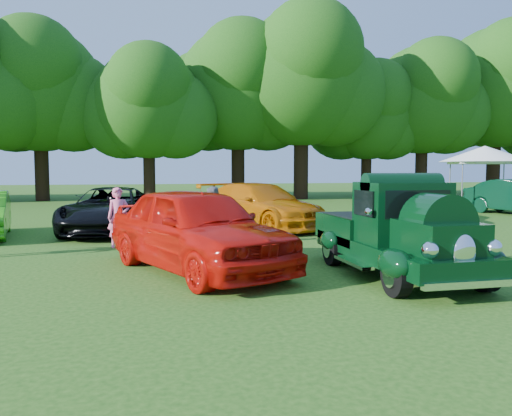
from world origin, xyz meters
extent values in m
plane|color=#1F4C11|center=(0.00, 0.00, 0.00)|extent=(120.00, 120.00, 0.00)
cylinder|color=black|center=(1.08, -1.33, 0.34)|extent=(0.20, 0.67, 0.67)
cylinder|color=black|center=(2.59, -1.33, 0.34)|extent=(0.20, 0.67, 0.67)
cylinder|color=black|center=(1.08, 1.26, 0.34)|extent=(0.20, 0.67, 0.67)
cylinder|color=black|center=(2.59, 1.26, 0.34)|extent=(0.20, 0.67, 0.67)
cube|color=black|center=(1.83, 0.03, 0.47)|extent=(1.56, 4.09, 0.31)
cube|color=black|center=(1.83, -1.20, 0.84)|extent=(1.00, 1.32, 0.56)
cube|color=black|center=(1.83, -0.09, 1.14)|extent=(1.42, 1.04, 1.09)
cube|color=black|center=(1.83, -0.59, 1.33)|extent=(1.18, 0.05, 0.47)
cube|color=black|center=(1.83, 1.27, 0.73)|extent=(1.56, 1.86, 0.53)
cube|color=black|center=(1.83, 1.27, 0.98)|extent=(1.34, 1.63, 0.05)
ellipsoid|color=black|center=(1.05, -1.33, 0.51)|extent=(0.45, 0.78, 0.45)
ellipsoid|color=black|center=(2.61, -1.33, 0.51)|extent=(0.45, 0.78, 0.45)
ellipsoid|color=black|center=(1.02, 1.26, 0.50)|extent=(0.35, 0.65, 0.38)
ellipsoid|color=black|center=(2.64, 1.26, 0.50)|extent=(0.35, 0.65, 0.38)
ellipsoid|color=white|center=(1.83, -1.88, 0.73)|extent=(0.37, 0.11, 0.54)
sphere|color=white|center=(1.32, -1.81, 0.78)|extent=(0.25, 0.25, 0.25)
sphere|color=white|center=(2.34, -1.81, 0.78)|extent=(0.25, 0.25, 0.25)
cube|color=white|center=(1.83, -2.01, 0.31)|extent=(1.47, 0.10, 0.10)
cube|color=white|center=(1.83, 2.21, 0.36)|extent=(1.47, 0.10, 0.10)
imported|color=#C00F08|center=(-1.63, 1.28, 0.80)|extent=(3.63, 5.09, 1.61)
imported|color=black|center=(-3.57, 7.64, 0.69)|extent=(3.08, 5.27, 1.38)
imported|color=#BB6006|center=(1.11, 7.75, 0.74)|extent=(4.09, 5.47, 1.47)
imported|color=#0E349D|center=(7.29, 8.92, 0.77)|extent=(2.27, 4.68, 1.54)
imported|color=pink|center=(-3.21, 4.59, 0.74)|extent=(0.59, 0.43, 1.48)
imported|color=slate|center=(-0.88, 4.25, 0.75)|extent=(0.90, 0.83, 1.49)
cube|color=white|center=(12.68, 12.02, 2.23)|extent=(3.55, 3.55, 0.11)
cone|color=white|center=(12.68, 12.02, 2.64)|extent=(5.21, 5.21, 0.73)
cylinder|color=slate|center=(11.09, 11.35, 1.09)|extent=(0.05, 0.05, 2.18)
cylinder|color=slate|center=(12.01, 13.62, 1.09)|extent=(0.05, 0.05, 2.18)
cylinder|color=slate|center=(14.28, 12.70, 1.09)|extent=(0.05, 0.05, 2.18)
cylinder|color=black|center=(-8.67, 24.74, 2.07)|extent=(0.83, 0.83, 4.14)
sphere|color=#10410D|center=(-8.67, 24.74, 6.79)|extent=(7.57, 7.57, 7.57)
cylinder|color=black|center=(-2.24, 22.73, 1.77)|extent=(0.71, 0.71, 3.53)
sphere|color=#10410D|center=(-2.24, 22.73, 5.79)|extent=(6.46, 6.46, 6.46)
cylinder|color=black|center=(3.57, 24.73, 2.18)|extent=(0.87, 0.87, 4.37)
sphere|color=#10410D|center=(3.57, 24.73, 7.16)|extent=(7.99, 7.99, 7.99)
cylinder|color=black|center=(7.46, 23.17, 2.37)|extent=(0.95, 0.95, 4.73)
sphere|color=#10410D|center=(7.46, 23.17, 7.76)|extent=(8.65, 8.65, 8.65)
cylinder|color=black|center=(12.78, 24.68, 1.80)|extent=(0.72, 0.72, 3.60)
sphere|color=#10410D|center=(12.78, 24.68, 5.90)|extent=(6.58, 6.58, 6.58)
cylinder|color=black|center=(16.90, 24.38, 2.09)|extent=(0.84, 0.84, 4.18)
sphere|color=#10410D|center=(16.90, 24.38, 6.85)|extent=(7.64, 7.64, 7.64)
cylinder|color=black|center=(23.28, 24.93, 2.44)|extent=(0.97, 0.97, 4.87)
sphere|color=#10410D|center=(23.28, 24.93, 7.99)|extent=(8.91, 8.91, 8.91)
camera|label=1|loc=(-2.60, -8.05, 1.91)|focal=35.00mm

